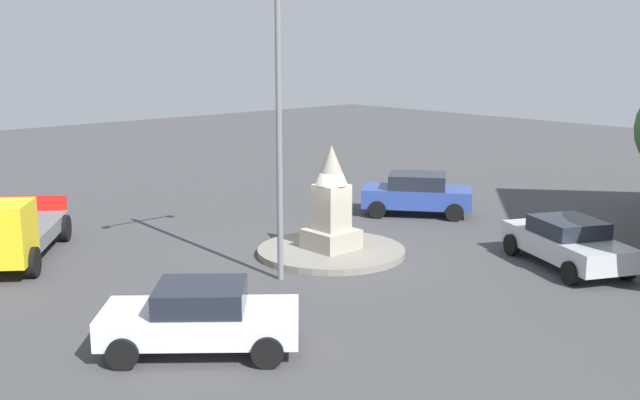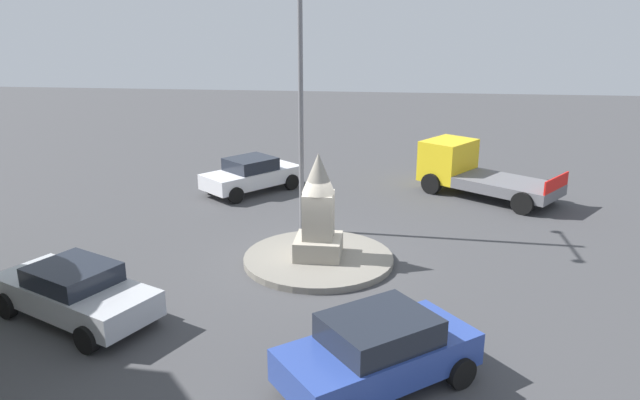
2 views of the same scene
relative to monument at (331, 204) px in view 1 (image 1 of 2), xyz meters
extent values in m
plane|color=#424244|center=(0.00, 0.00, -1.56)|extent=(80.00, 80.00, 0.00)
cylinder|color=gray|center=(0.00, 0.00, -1.46)|extent=(4.43, 4.43, 0.19)
cube|color=#9E9687|center=(0.00, 0.00, -1.07)|extent=(1.35, 1.35, 0.59)
cube|color=#9E9687|center=(0.00, 0.00, -0.10)|extent=(0.87, 0.87, 1.36)
cone|color=#9E9687|center=(0.00, 0.00, 1.17)|extent=(0.95, 0.95, 1.17)
cylinder|color=slate|center=(2.67, 0.88, 2.86)|extent=(0.16, 0.16, 8.83)
cube|color=silver|center=(6.99, 3.59, -0.94)|extent=(4.17, 3.92, 0.61)
cube|color=#1E232D|center=(6.97, 3.60, -0.38)|extent=(2.39, 2.37, 0.50)
cylinder|color=black|center=(5.36, 3.85, -1.24)|extent=(0.63, 0.58, 0.64)
cylinder|color=black|center=(6.48, 5.16, -1.24)|extent=(0.63, 0.58, 0.64)
cylinder|color=black|center=(7.50, 2.02, -1.24)|extent=(0.63, 0.58, 0.64)
cylinder|color=black|center=(8.62, 3.33, -1.24)|extent=(0.63, 0.58, 0.64)
cube|color=#B7BABF|center=(-4.11, 5.38, -0.93)|extent=(3.41, 4.60, 0.62)
cube|color=#1E232D|center=(-4.11, 5.38, -0.39)|extent=(2.24, 2.35, 0.45)
cylinder|color=black|center=(-3.97, 3.66, -1.24)|extent=(0.47, 0.67, 0.64)
cylinder|color=black|center=(-5.54, 4.41, -1.24)|extent=(0.47, 0.67, 0.64)
cylinder|color=black|center=(-2.68, 6.35, -1.24)|extent=(0.47, 0.67, 0.64)
cylinder|color=black|center=(-4.25, 7.11, -1.24)|extent=(0.47, 0.67, 0.64)
cube|color=#2D479E|center=(-6.06, -1.89, -0.90)|extent=(3.83, 4.19, 0.68)
cube|color=#1E232D|center=(-6.06, -1.89, -0.29)|extent=(2.54, 2.61, 0.53)
cylinder|color=black|center=(-4.51, -2.43, -1.24)|extent=(0.57, 0.64, 0.64)
cylinder|color=black|center=(-5.90, -3.52, -1.24)|extent=(0.57, 0.64, 0.64)
cylinder|color=black|center=(-6.22, -0.26, -1.24)|extent=(0.57, 0.64, 0.64)
cylinder|color=black|center=(-7.61, -1.35, -1.24)|extent=(0.57, 0.64, 0.64)
cube|color=slate|center=(6.80, -6.62, -0.92)|extent=(3.97, 4.33, 0.43)
cube|color=red|center=(5.70, -8.13, -0.46)|extent=(1.71, 1.27, 0.50)
cylinder|color=black|center=(7.56, -3.75, -1.14)|extent=(0.72, 0.84, 0.84)
cylinder|color=black|center=(5.26, -6.90, -1.14)|extent=(0.72, 0.84, 0.84)
camera|label=1|loc=(15.14, 16.32, 4.72)|focal=43.13mm
camera|label=2|loc=(-16.47, -1.94, 5.55)|focal=33.94mm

